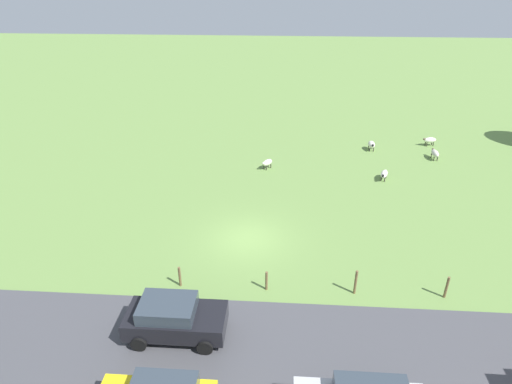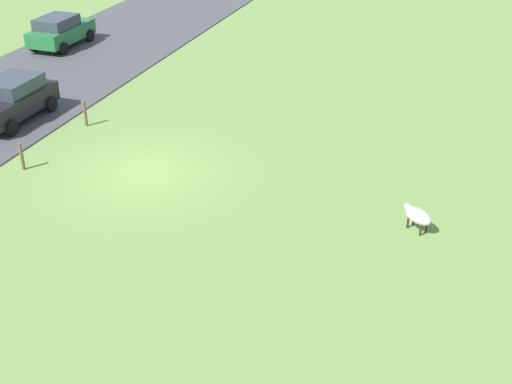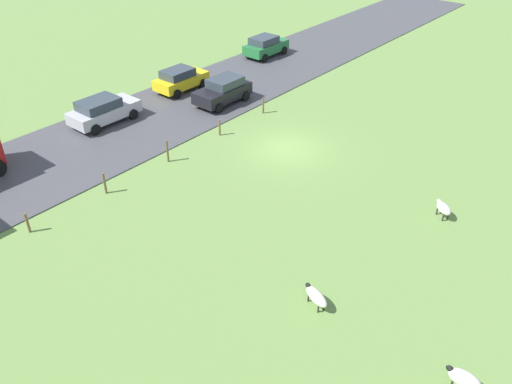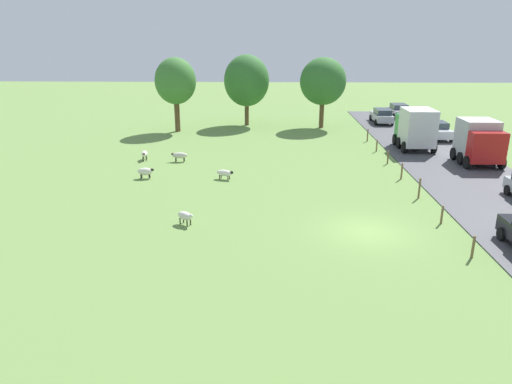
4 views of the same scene
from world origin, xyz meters
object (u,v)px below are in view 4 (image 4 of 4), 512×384
at_px(sheep_1, 225,173).
at_px(tree_0, 323,81).
at_px(tree_2, 247,81).
at_px(sheep_3, 185,216).
at_px(sheep_4, 145,171).
at_px(car_7, 382,116).
at_px(car_4, 437,130).
at_px(car_0, 415,119).
at_px(car_5, 399,110).
at_px(truck_0, 416,128).
at_px(truck_1, 479,142).
at_px(tree_1, 175,81).
at_px(sheep_2, 180,155).
at_px(sheep_0, 144,154).

height_order(sheep_1, tree_0, tree_0).
bearing_deg(tree_2, sheep_3, -93.66).
distance_m(sheep_3, sheep_4, 9.49).
bearing_deg(car_7, tree_0, -159.20).
bearing_deg(car_4, car_0, 92.24).
distance_m(sheep_3, car_4, 30.27).
relative_size(tree_0, car_5, 1.67).
relative_size(tree_2, car_4, 1.98).
bearing_deg(car_5, car_7, -125.49).
bearing_deg(truck_0, sheep_4, -156.18).
xyz_separation_m(car_0, car_7, (-3.16, 2.06, 0.01)).
height_order(tree_2, car_4, tree_2).
distance_m(sheep_3, truck_1, 24.26).
height_order(car_4, car_7, car_4).
relative_size(sheep_4, car_4, 0.30).
bearing_deg(sheep_1, tree_2, 88.49).
bearing_deg(car_5, car_0, -89.08).
bearing_deg(truck_0, car_0, 73.88).
bearing_deg(tree_0, tree_2, 171.20).
xyz_separation_m(sheep_3, tree_1, (-5.14, 25.61, 4.61)).
xyz_separation_m(sheep_2, car_0, (22.94, 15.61, 0.38)).
xyz_separation_m(tree_1, car_0, (25.38, 3.17, -4.21)).
distance_m(truck_0, car_5, 17.51).
relative_size(sheep_0, sheep_2, 0.94).
relative_size(car_0, car_7, 0.93).
bearing_deg(sheep_4, car_4, 29.12).
bearing_deg(tree_1, car_5, 20.62).
height_order(sheep_3, car_0, car_0).
xyz_separation_m(sheep_3, car_0, (20.24, 28.77, 0.39)).
bearing_deg(sheep_4, car_5, 47.52).
xyz_separation_m(sheep_0, car_7, (22.69, 17.24, 0.39)).
relative_size(sheep_0, truck_0, 0.27).
xyz_separation_m(sheep_2, tree_0, (12.70, 14.98, 4.39)).
bearing_deg(sheep_1, sheep_4, 179.47).
distance_m(truck_1, car_0, 15.88).
distance_m(sheep_1, car_7, 27.39).
relative_size(sheep_1, tree_1, 0.17).
xyz_separation_m(sheep_2, car_5, (22.83, 21.96, 0.35)).
relative_size(car_4, car_7, 0.84).
distance_m(car_4, car_7, 9.22).
relative_size(sheep_1, sheep_2, 1.00).
bearing_deg(sheep_3, tree_0, 70.43).
bearing_deg(car_5, car_4, -88.41).
height_order(truck_0, car_5, truck_0).
relative_size(sheep_3, car_5, 0.24).
xyz_separation_m(sheep_1, tree_0, (8.68, 19.72, 4.45)).
bearing_deg(car_4, car_5, 91.59).
height_order(sheep_1, truck_0, truck_0).
bearing_deg(sheep_2, sheep_4, -108.45).
xyz_separation_m(sheep_1, tree_2, (0.55, 20.98, 4.39)).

